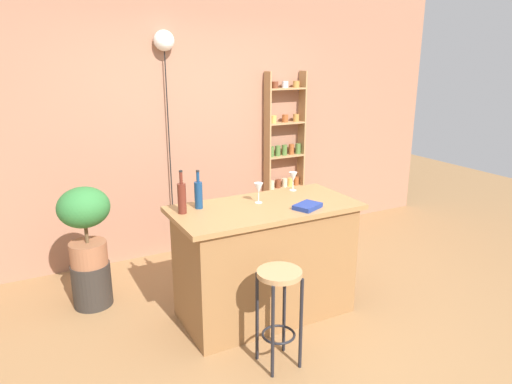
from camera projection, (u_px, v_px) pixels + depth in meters
ground at (283, 330)px, 3.68m from camera, size 12.00×12.00×0.00m
back_wall at (190, 122)px, 4.94m from camera, size 6.40×0.10×2.80m
kitchen_counter at (265, 260)px, 3.80m from camera, size 1.47×0.72×0.95m
bar_stool at (279, 297)px, 3.15m from camera, size 0.30×0.30×0.71m
spice_shelf at (285, 156)px, 5.43m from camera, size 0.48×0.14×1.91m
plant_stool at (92, 284)px, 4.01m from camera, size 0.33×0.33×0.38m
potted_plant at (85, 219)px, 3.85m from camera, size 0.42×0.38×0.67m
bottle_soda_blue at (198, 194)px, 3.58m from camera, size 0.06×0.06×0.30m
bottle_wine_red at (182, 197)px, 3.46m from camera, size 0.06×0.06×0.33m
wine_glass_left at (293, 177)px, 4.05m from camera, size 0.07×0.07×0.16m
wine_glass_center at (259, 189)px, 3.71m from camera, size 0.07×0.07×0.16m
cookbook at (307, 206)px, 3.60m from camera, size 0.25×0.22×0.03m
pendant_globe_light at (164, 45)px, 4.51m from camera, size 0.20×0.20×2.31m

